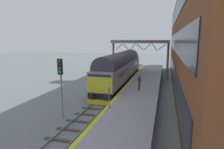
{
  "coord_description": "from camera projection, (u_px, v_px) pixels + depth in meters",
  "views": [
    {
      "loc": [
        6.1,
        -21.5,
        6.35
      ],
      "look_at": [
        0.2,
        0.08,
        2.4
      ],
      "focal_mm": 31.3,
      "sensor_mm": 36.0,
      "label": 1
    }
  ],
  "objects": [
    {
      "name": "waiting_passenger",
      "position": [
        139.0,
        81.0,
        21.0
      ],
      "size": [
        0.46,
        0.46,
        1.64
      ],
      "rotation": [
        0.0,
        0.0,
        2.07
      ],
      "color": "#303432",
      "rests_on": "station_platform"
    },
    {
      "name": "station_platform",
      "position": [
        141.0,
        92.0,
        22.09
      ],
      "size": [
        4.0,
        44.0,
        1.01
      ],
      "color": "#9C959F",
      "rests_on": "ground"
    },
    {
      "name": "platform_number_sign",
      "position": [
        109.0,
        94.0,
        15.34
      ],
      "size": [
        0.1,
        0.44,
        1.74
      ],
      "color": "slate",
      "rests_on": "station_platform"
    },
    {
      "name": "diesel_locomotive",
      "position": [
        121.0,
        67.0,
        27.96
      ],
      "size": [
        2.74,
        19.3,
        4.68
      ],
      "color": "black",
      "rests_on": "ground"
    },
    {
      "name": "station_building",
      "position": [
        193.0,
        44.0,
        24.16
      ],
      "size": [
        4.2,
        40.41,
        11.75
      ],
      "color": "brown",
      "rests_on": "ground"
    },
    {
      "name": "track_main",
      "position": [
        110.0,
        94.0,
        23.1
      ],
      "size": [
        2.5,
        60.0,
        0.15
      ],
      "color": "slate",
      "rests_on": "ground"
    },
    {
      "name": "signal_post_near",
      "position": [
        61.0,
        80.0,
        15.55
      ],
      "size": [
        0.44,
        0.22,
        4.92
      ],
      "color": "gray",
      "rests_on": "ground"
    },
    {
      "name": "overhead_footbridge",
      "position": [
        140.0,
        44.0,
        31.54
      ],
      "size": [
        9.3,
        2.0,
        6.36
      ],
      "color": "slate",
      "rests_on": "ground"
    },
    {
      "name": "ground_plane",
      "position": [
        110.0,
        94.0,
        23.11
      ],
      "size": [
        140.0,
        140.0,
        0.0
      ],
      "primitive_type": "plane",
      "color": "slate",
      "rests_on": "ground"
    }
  ]
}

